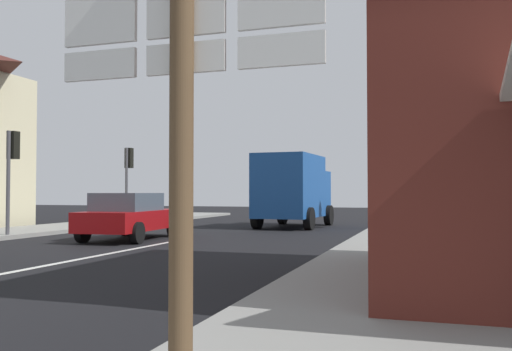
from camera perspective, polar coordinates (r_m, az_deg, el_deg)
The scene contains 9 objects.
ground_plane at distance 15.68m, azimuth -10.75°, elevation -7.19°, with size 80.00×80.00×0.00m, color black.
sidewalk_right at distance 11.82m, azimuth 14.20°, elevation -8.62°, with size 3.09×44.00×0.14m, color gray.
lane_centre_stripe at distance 12.34m, azimuth -19.77°, elevation -8.58°, with size 0.16×12.00×0.01m, color silver.
sedan_far at distance 17.68m, azimuth -13.02°, elevation -4.09°, with size 2.20×4.31×1.47m.
delivery_truck at distance 23.40m, azimuth 3.90°, elevation -1.37°, with size 2.68×5.10×3.05m.
route_sign_post at distance 3.22m, azimuth -7.62°, elevation 7.38°, with size 1.66×0.14×3.20m.
traffic_light_far_left at distance 25.09m, azimuth -13.18°, elevation 0.76°, with size 0.30×0.49×3.48m.
traffic_light_near_left at distance 19.34m, azimuth -24.13°, elevation 1.59°, with size 0.30×0.49×3.47m.
traffic_light_far_right at distance 22.88m, azimuth 12.81°, elevation 0.81°, with size 0.30×0.49×3.38m.
Camera 1 is at (7.46, -3.71, 1.49)m, focal length 38.32 mm.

